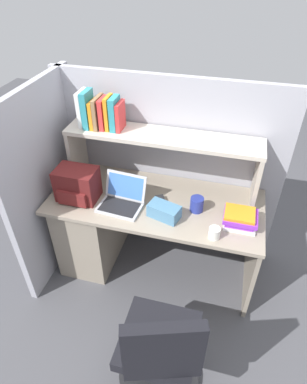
{
  "coord_description": "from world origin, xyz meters",
  "views": [
    {
      "loc": [
        0.48,
        -1.85,
        2.29
      ],
      "look_at": [
        0.0,
        -0.05,
        0.85
      ],
      "focal_mm": 30.82,
      "sensor_mm": 36.0,
      "label": 1
    }
  ],
  "objects_px": {
    "office_chair": "(160,354)",
    "computer_mouse": "(161,201)",
    "laptop": "(122,199)",
    "backpack": "(77,185)",
    "tissue_box": "(164,211)",
    "paper_cup": "(214,233)",
    "snack_canister": "(197,204)"
  },
  "relations": [
    {
      "from": "snack_canister",
      "to": "backpack",
      "type": "bearing_deg",
      "value": -174.47
    },
    {
      "from": "tissue_box",
      "to": "laptop",
      "type": "bearing_deg",
      "value": -172.54
    },
    {
      "from": "computer_mouse",
      "to": "tissue_box",
      "type": "distance_m",
      "value": 0.16
    },
    {
      "from": "laptop",
      "to": "paper_cup",
      "type": "height_order",
      "value": "laptop"
    },
    {
      "from": "backpack",
      "to": "tissue_box",
      "type": "distance_m",
      "value": 0.68
    },
    {
      "from": "backpack",
      "to": "computer_mouse",
      "type": "bearing_deg",
      "value": 9.72
    },
    {
      "from": "computer_mouse",
      "to": "paper_cup",
      "type": "relative_size",
      "value": 1.29
    },
    {
      "from": "computer_mouse",
      "to": "office_chair",
      "type": "relative_size",
      "value": 0.11
    },
    {
      "from": "backpack",
      "to": "office_chair",
      "type": "height_order",
      "value": "backpack"
    },
    {
      "from": "computer_mouse",
      "to": "backpack",
      "type": "bearing_deg",
      "value": 161.51
    },
    {
      "from": "laptop",
      "to": "computer_mouse",
      "type": "distance_m",
      "value": 0.29
    },
    {
      "from": "laptop",
      "to": "computer_mouse",
      "type": "bearing_deg",
      "value": 20.36
    },
    {
      "from": "backpack",
      "to": "tissue_box",
      "type": "xyz_separation_m",
      "value": [
        0.67,
        -0.04,
        -0.07
      ]
    },
    {
      "from": "tissue_box",
      "to": "office_chair",
      "type": "xyz_separation_m",
      "value": [
        0.17,
        -0.79,
        -0.39
      ]
    },
    {
      "from": "office_chair",
      "to": "computer_mouse",
      "type": "bearing_deg",
      "value": -94.6
    },
    {
      "from": "computer_mouse",
      "to": "office_chair",
      "type": "bearing_deg",
      "value": -104.17
    },
    {
      "from": "laptop",
      "to": "snack_canister",
      "type": "relative_size",
      "value": 3.02
    },
    {
      "from": "laptop",
      "to": "tissue_box",
      "type": "height_order",
      "value": "laptop"
    },
    {
      "from": "backpack",
      "to": "snack_canister",
      "type": "distance_m",
      "value": 0.89
    },
    {
      "from": "computer_mouse",
      "to": "tissue_box",
      "type": "relative_size",
      "value": 0.47
    },
    {
      "from": "backpack",
      "to": "laptop",
      "type": "bearing_deg",
      "value": 1.01
    },
    {
      "from": "laptop",
      "to": "paper_cup",
      "type": "relative_size",
      "value": 4.11
    },
    {
      "from": "backpack",
      "to": "computer_mouse",
      "type": "distance_m",
      "value": 0.63
    },
    {
      "from": "paper_cup",
      "to": "laptop",
      "type": "bearing_deg",
      "value": 166.69
    },
    {
      "from": "tissue_box",
      "to": "backpack",
      "type": "bearing_deg",
      "value": -167.66
    },
    {
      "from": "snack_canister",
      "to": "office_chair",
      "type": "distance_m",
      "value": 1.0
    },
    {
      "from": "backpack",
      "to": "office_chair",
      "type": "bearing_deg",
      "value": -44.63
    },
    {
      "from": "paper_cup",
      "to": "tissue_box",
      "type": "height_order",
      "value": "tissue_box"
    },
    {
      "from": "paper_cup",
      "to": "tissue_box",
      "type": "bearing_deg",
      "value": 162.56
    },
    {
      "from": "laptop",
      "to": "office_chair",
      "type": "xyz_separation_m",
      "value": [
        0.5,
        -0.84,
        -0.39
      ]
    },
    {
      "from": "computer_mouse",
      "to": "tissue_box",
      "type": "xyz_separation_m",
      "value": [
        0.06,
        -0.15,
        0.03
      ]
    },
    {
      "from": "snack_canister",
      "to": "computer_mouse",
      "type": "bearing_deg",
      "value": 175.93
    }
  ]
}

